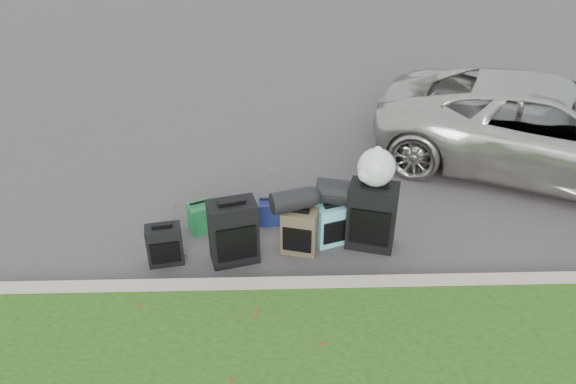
{
  "coord_description": "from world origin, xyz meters",
  "views": [
    {
      "loc": [
        -0.26,
        -5.63,
        4.24
      ],
      "look_at": [
        -0.1,
        0.2,
        0.55
      ],
      "focal_mm": 35.0,
      "sensor_mm": 36.0,
      "label": 1
    }
  ],
  "objects_px": {
    "suitcase_small_black": "(165,245)",
    "suitcase_large_black_left": "(233,232)",
    "tote_green": "(202,217)",
    "suv": "(548,129)",
    "suitcase_olive": "(300,231)",
    "tote_navy": "(270,212)",
    "suitcase_teal": "(331,225)",
    "suitcase_large_black_right": "(372,216)"
  },
  "relations": [
    {
      "from": "tote_navy",
      "to": "tote_green",
      "type": "bearing_deg",
      "value": -172.72
    },
    {
      "from": "suitcase_teal",
      "to": "tote_navy",
      "type": "distance_m",
      "value": 0.88
    },
    {
      "from": "suitcase_large_black_left",
      "to": "suitcase_large_black_right",
      "type": "relative_size",
      "value": 0.93
    },
    {
      "from": "tote_green",
      "to": "tote_navy",
      "type": "distance_m",
      "value": 0.87
    },
    {
      "from": "suitcase_teal",
      "to": "suitcase_small_black",
      "type": "bearing_deg",
      "value": 170.71
    },
    {
      "from": "suitcase_olive",
      "to": "suitcase_large_black_right",
      "type": "distance_m",
      "value": 0.88
    },
    {
      "from": "suitcase_olive",
      "to": "tote_green",
      "type": "relative_size",
      "value": 1.54
    },
    {
      "from": "suv",
      "to": "tote_navy",
      "type": "xyz_separation_m",
      "value": [
        -4.04,
        -1.26,
        -0.52
      ]
    },
    {
      "from": "suv",
      "to": "tote_green",
      "type": "xyz_separation_m",
      "value": [
        -4.89,
        -1.39,
        -0.49
      ]
    },
    {
      "from": "suv",
      "to": "suitcase_teal",
      "type": "distance_m",
      "value": 3.73
    },
    {
      "from": "suitcase_large_black_left",
      "to": "suitcase_teal",
      "type": "relative_size",
      "value": 1.47
    },
    {
      "from": "suitcase_large_black_right",
      "to": "tote_navy",
      "type": "distance_m",
      "value": 1.35
    },
    {
      "from": "tote_green",
      "to": "tote_navy",
      "type": "bearing_deg",
      "value": -14.46
    },
    {
      "from": "suv",
      "to": "suitcase_olive",
      "type": "xyz_separation_m",
      "value": [
        -3.68,
        -1.87,
        -0.39
      ]
    },
    {
      "from": "suitcase_small_black",
      "to": "suitcase_large_black_left",
      "type": "height_order",
      "value": "suitcase_large_black_left"
    },
    {
      "from": "suitcase_olive",
      "to": "suitcase_teal",
      "type": "height_order",
      "value": "suitcase_olive"
    },
    {
      "from": "suitcase_large_black_left",
      "to": "tote_green",
      "type": "xyz_separation_m",
      "value": [
        -0.44,
        0.62,
        -0.21
      ]
    },
    {
      "from": "tote_green",
      "to": "suitcase_olive",
      "type": "bearing_deg",
      "value": -44.6
    },
    {
      "from": "suitcase_small_black",
      "to": "tote_green",
      "type": "bearing_deg",
      "value": 51.06
    },
    {
      "from": "suitcase_small_black",
      "to": "suitcase_olive",
      "type": "relative_size",
      "value": 0.88
    },
    {
      "from": "suv",
      "to": "suitcase_olive",
      "type": "distance_m",
      "value": 4.15
    },
    {
      "from": "suitcase_small_black",
      "to": "suitcase_teal",
      "type": "distance_m",
      "value": 1.99
    },
    {
      "from": "tote_navy",
      "to": "suv",
      "type": "bearing_deg",
      "value": 16.03
    },
    {
      "from": "suitcase_small_black",
      "to": "suitcase_olive",
      "type": "height_order",
      "value": "suitcase_olive"
    },
    {
      "from": "suv",
      "to": "suitcase_teal",
      "type": "height_order",
      "value": "suv"
    },
    {
      "from": "suitcase_teal",
      "to": "tote_green",
      "type": "height_order",
      "value": "suitcase_teal"
    },
    {
      "from": "tote_green",
      "to": "suitcase_large_black_right",
      "type": "bearing_deg",
      "value": -33.63
    },
    {
      "from": "suitcase_large_black_right",
      "to": "suitcase_teal",
      "type": "bearing_deg",
      "value": -171.1
    },
    {
      "from": "suitcase_teal",
      "to": "suitcase_large_black_right",
      "type": "height_order",
      "value": "suitcase_large_black_right"
    },
    {
      "from": "suitcase_olive",
      "to": "suitcase_teal",
      "type": "xyz_separation_m",
      "value": [
        0.39,
        0.15,
        -0.02
      ]
    },
    {
      "from": "tote_green",
      "to": "tote_navy",
      "type": "relative_size",
      "value": 1.19
    },
    {
      "from": "suitcase_large_black_right",
      "to": "tote_navy",
      "type": "bearing_deg",
      "value": 173.02
    },
    {
      "from": "suitcase_small_black",
      "to": "suitcase_large_black_left",
      "type": "xyz_separation_m",
      "value": [
        0.8,
        0.03,
        0.14
      ]
    },
    {
      "from": "suitcase_large_black_left",
      "to": "tote_green",
      "type": "distance_m",
      "value": 0.79
    },
    {
      "from": "suitcase_teal",
      "to": "suitcase_olive",
      "type": "bearing_deg",
      "value": -178.03
    },
    {
      "from": "suitcase_small_black",
      "to": "suitcase_large_black_left",
      "type": "relative_size",
      "value": 0.64
    },
    {
      "from": "suitcase_large_black_left",
      "to": "tote_navy",
      "type": "xyz_separation_m",
      "value": [
        0.42,
        0.75,
        -0.24
      ]
    },
    {
      "from": "suv",
      "to": "tote_green",
      "type": "bearing_deg",
      "value": 130.28
    },
    {
      "from": "suitcase_small_black",
      "to": "suitcase_olive",
      "type": "xyz_separation_m",
      "value": [
        1.57,
        0.18,
        0.03
      ]
    },
    {
      "from": "suitcase_large_black_right",
      "to": "tote_green",
      "type": "distance_m",
      "value": 2.12
    },
    {
      "from": "suitcase_olive",
      "to": "tote_green",
      "type": "height_order",
      "value": "suitcase_olive"
    },
    {
      "from": "tote_green",
      "to": "tote_navy",
      "type": "xyz_separation_m",
      "value": [
        0.86,
        0.13,
        -0.03
      ]
    }
  ]
}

